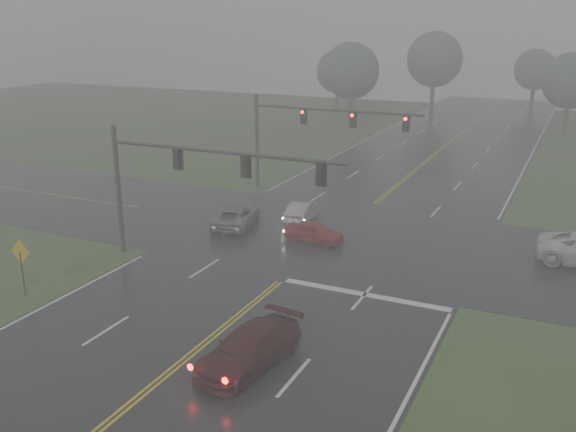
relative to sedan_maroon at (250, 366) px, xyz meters
The scene contains 15 objects.
main_road 14.17m from the sedan_maroon, 100.39° to the left, with size 18.00×160.00×0.02m, color black.
cross_street 16.14m from the sedan_maroon, 99.11° to the left, with size 120.00×14.00×0.02m, color black.
stop_bar 8.56m from the sedan_maroon, 76.87° to the left, with size 8.50×0.50×0.01m, color silver.
sedan_maroon is the anchor object (origin of this frame).
sedan_red 14.85m from the sedan_maroon, 103.05° to the left, with size 1.47×3.66×1.25m, color #9C0E0E.
sedan_silver 18.98m from the sedan_maroon, 107.57° to the left, with size 1.40×4.00×1.32m, color #A5A8AD.
car_grey 17.64m from the sedan_maroon, 121.16° to the left, with size 2.29×4.96×1.38m, color slate.
signal_gantry_near 12.88m from the sedan_maroon, 136.02° to the left, with size 13.80×0.32×7.37m.
signal_gantry_far 26.98m from the sedan_maroon, 108.98° to the left, with size 13.40×0.37×7.39m.
sign_diamond_west 13.31m from the sedan_maroon, behind, with size 1.21×0.11×2.90m.
tree_nw_a 59.89m from the sedan_maroon, 106.06° to the left, with size 6.99×6.99×10.27m.
tree_ne_a 61.98m from the sedan_maroon, 82.01° to the left, with size 6.41×6.41×9.41m.
tree_n_mid 73.63m from the sedan_maroon, 97.54° to the left, with size 7.72×7.72×11.34m.
tree_nw_b 70.48m from the sedan_maroon, 108.10° to the left, with size 6.02×6.02×8.84m.
tree_n_far 83.21m from the sedan_maroon, 87.96° to the left, with size 5.99×5.99×8.80m.
Camera 1 is at (13.35, -13.46, 13.06)m, focal length 40.00 mm.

